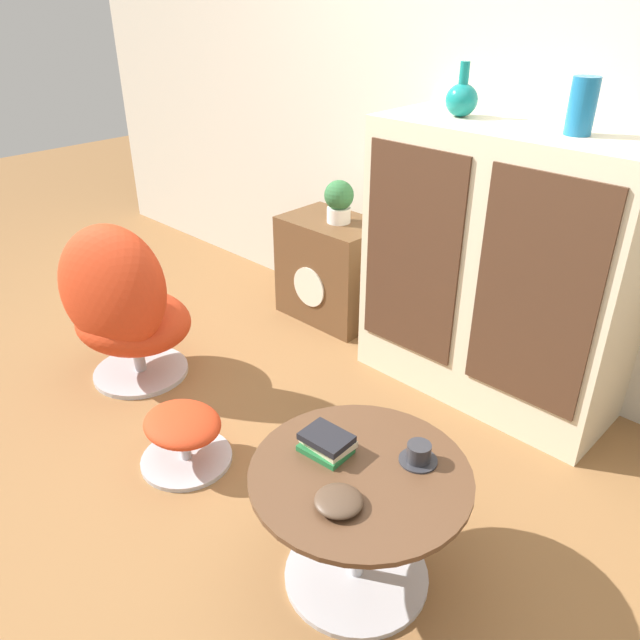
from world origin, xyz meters
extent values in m
plane|color=olive|center=(0.00, 0.00, 0.00)|extent=(12.00, 12.00, 0.00)
cube|color=beige|center=(0.00, 1.52, 1.30)|extent=(6.40, 0.06, 2.60)
cube|color=beige|center=(0.26, 1.25, 0.62)|extent=(1.17, 0.48, 1.24)
cube|color=#472D1E|center=(-0.04, 1.01, 0.68)|extent=(0.49, 0.01, 0.94)
cube|color=#472D1E|center=(0.55, 1.01, 0.68)|extent=(0.49, 0.01, 0.94)
cube|color=brown|center=(-0.78, 1.30, 0.29)|extent=(0.57, 0.38, 0.59)
cylinder|color=beige|center=(-0.78, 1.10, 0.25)|extent=(0.23, 0.01, 0.23)
cylinder|color=#B7B7BC|center=(-1.04, 0.16, 0.01)|extent=(0.47, 0.47, 0.02)
cylinder|color=#B7B7BC|center=(-1.04, 0.16, 0.09)|extent=(0.06, 0.06, 0.14)
ellipsoid|color=red|center=(-1.04, 0.16, 0.30)|extent=(0.72, 0.66, 0.27)
ellipsoid|color=red|center=(-1.00, 0.06, 0.53)|extent=(0.67, 0.55, 0.62)
cylinder|color=#B7B7BC|center=(-0.33, -0.06, 0.01)|extent=(0.37, 0.37, 0.02)
cylinder|color=#B7B7BC|center=(-0.33, -0.06, 0.08)|extent=(0.04, 0.04, 0.13)
ellipsoid|color=red|center=(-0.33, -0.06, 0.19)|extent=(0.34, 0.29, 0.09)
cylinder|color=#B7B7BC|center=(0.55, -0.01, 0.01)|extent=(0.48, 0.48, 0.02)
cylinder|color=#B7B7BC|center=(0.55, -0.01, 0.23)|extent=(0.04, 0.04, 0.42)
cylinder|color=brown|center=(0.55, -0.01, 0.45)|extent=(0.68, 0.68, 0.02)
ellipsoid|color=#147A75|center=(-0.01, 1.25, 1.31)|extent=(0.13, 0.13, 0.13)
cylinder|color=#147A75|center=(-0.01, 1.25, 1.42)|extent=(0.04, 0.04, 0.09)
cylinder|color=#196699|center=(0.49, 1.25, 1.35)|extent=(0.10, 0.10, 0.20)
cylinder|color=silver|center=(-0.74, 1.30, 0.63)|extent=(0.13, 0.13, 0.08)
sphere|color=#2D6638|center=(-0.74, 1.30, 0.74)|extent=(0.16, 0.16, 0.16)
cylinder|color=#2D2D33|center=(0.64, 0.15, 0.46)|extent=(0.12, 0.12, 0.01)
cylinder|color=#2D2D33|center=(0.64, 0.15, 0.49)|extent=(0.07, 0.07, 0.06)
cube|color=#237038|center=(0.41, -0.01, 0.47)|extent=(0.16, 0.12, 0.02)
cube|color=beige|center=(0.41, 0.00, 0.49)|extent=(0.15, 0.11, 0.02)
cube|color=black|center=(0.41, -0.01, 0.51)|extent=(0.16, 0.12, 0.02)
ellipsoid|color=#4C3828|center=(0.59, -0.15, 0.47)|extent=(0.14, 0.14, 0.04)
camera|label=1|loc=(1.45, -1.11, 1.74)|focal=35.00mm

